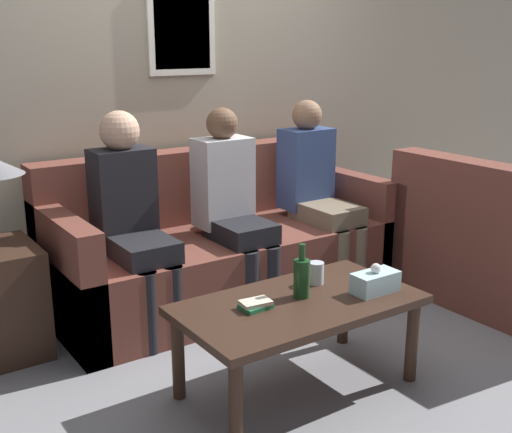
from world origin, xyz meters
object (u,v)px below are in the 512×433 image
(drinking_glass, at_px, (316,273))
(person_right, at_px, (317,187))
(person_left, at_px, (132,214))
(coffee_table, at_px, (299,313))
(person_middle, at_px, (232,202))
(couch_side, at_px, (511,254))
(couch_main, at_px, (220,249))
(wine_bottle, at_px, (302,277))

(drinking_glass, xyz_separation_m, person_right, (0.78, 0.94, 0.16))
(person_left, relative_size, person_right, 1.01)
(drinking_glass, distance_m, person_left, 1.11)
(coffee_table, distance_m, drinking_glass, 0.27)
(coffee_table, height_order, person_middle, person_middle)
(coffee_table, distance_m, person_right, 1.48)
(couch_side, bearing_deg, person_left, 64.72)
(couch_main, height_order, couch_side, same)
(drinking_glass, height_order, person_right, person_right)
(person_left, distance_m, person_middle, 0.64)
(person_middle, relative_size, person_right, 1.00)
(couch_main, distance_m, couch_side, 1.84)
(couch_side, xyz_separation_m, drinking_glass, (-1.55, 0.05, 0.19))
(person_left, xyz_separation_m, person_middle, (0.63, -0.05, -0.02))
(couch_side, height_order, coffee_table, couch_side)
(person_right, bearing_deg, person_left, 179.76)
(wine_bottle, distance_m, person_right, 1.41)
(person_left, bearing_deg, coffee_table, -71.86)
(couch_main, xyz_separation_m, drinking_glass, (-0.10, -1.09, 0.19))
(couch_main, bearing_deg, drinking_glass, -95.12)
(coffee_table, bearing_deg, person_right, 47.41)
(drinking_glass, bearing_deg, coffee_table, -148.44)
(coffee_table, relative_size, drinking_glass, 10.33)
(wine_bottle, bearing_deg, person_left, 110.55)
(couch_side, bearing_deg, wine_bottle, 91.60)
(wine_bottle, bearing_deg, drinking_glass, 29.47)
(person_left, bearing_deg, wine_bottle, -69.45)
(couch_side, bearing_deg, coffee_table, 92.61)
(drinking_glass, height_order, person_middle, person_middle)
(drinking_glass, bearing_deg, person_middle, 85.00)
(person_left, bearing_deg, couch_main, 11.88)
(drinking_glass, bearing_deg, couch_main, 84.88)
(couch_main, distance_m, coffee_table, 1.25)
(coffee_table, xyz_separation_m, person_middle, (0.28, 1.03, 0.28))
(coffee_table, height_order, person_left, person_left)
(couch_side, xyz_separation_m, person_left, (-2.10, 0.99, 0.36))
(coffee_table, relative_size, person_middle, 0.92)
(couch_side, relative_size, wine_bottle, 5.12)
(wine_bottle, bearing_deg, person_middle, 76.21)
(person_right, bearing_deg, coffee_table, -132.59)
(couch_main, height_order, person_left, person_left)
(couch_side, xyz_separation_m, person_middle, (-1.47, 0.95, 0.35))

